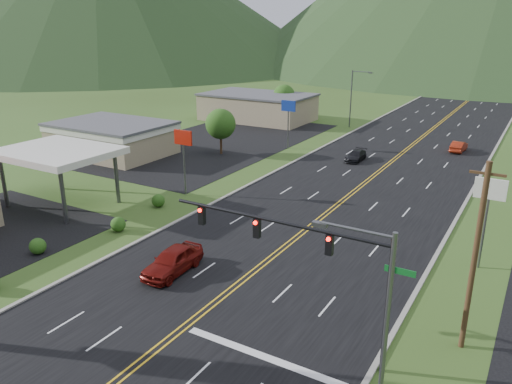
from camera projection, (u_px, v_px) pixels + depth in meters
The scene contains 15 objects.
traffic_signal at pixel (309, 253), 24.39m from camera, with size 13.10×0.43×7.00m.
streetlight_east at pixel (378, 323), 18.92m from camera, with size 3.28×0.25×9.00m.
streetlight_west at pixel (353, 95), 78.85m from camera, with size 3.28×0.25×9.00m.
gas_canopy at pixel (57, 153), 44.75m from camera, with size 10.00×8.00×5.30m.
building_west_mid at pixel (112, 137), 63.44m from camera, with size 14.40×10.40×4.10m.
building_west_far at pixel (258, 107), 86.00m from camera, with size 18.40×11.40×4.50m.
pole_sign_west_a at pixel (183, 144), 47.37m from camera, with size 2.00×0.18×6.40m.
pole_sign_west_b at pixel (288, 111), 65.32m from camera, with size 2.00×0.18×6.40m.
pole_sign_east_a at pixel (489, 198), 32.77m from camera, with size 2.00×0.18×6.40m.
tree_west_a at pixel (221, 124), 62.87m from camera, with size 3.84×3.84×5.82m.
tree_west_b at pixel (284, 96), 87.30m from camera, with size 3.84×3.84×5.82m.
utility_pole_a at pixel (475, 257), 24.35m from camera, with size 1.60×0.28×10.00m.
car_red_near at pixel (173, 261), 33.37m from camera, with size 2.03×5.06×1.72m, color #670F0B.
car_dark_mid at pixel (356, 156), 60.65m from camera, with size 1.71×4.21×1.22m, color black.
car_red_far at pixel (459, 147), 64.95m from camera, with size 1.45×4.16×1.37m, color maroon.
Camera 1 is at (15.45, -6.41, 16.00)m, focal length 35.00 mm.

